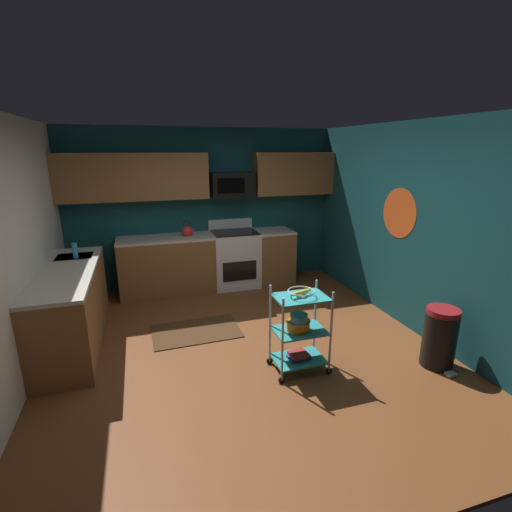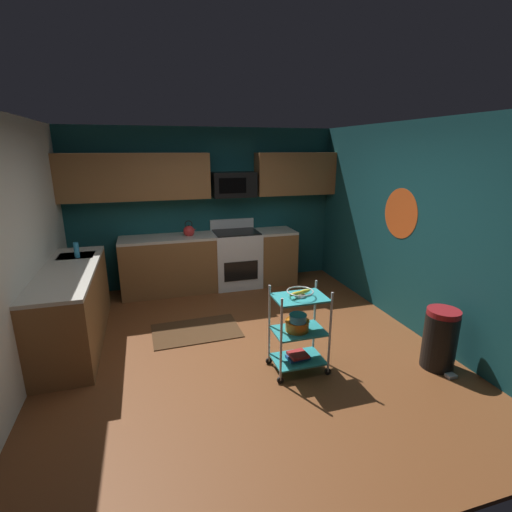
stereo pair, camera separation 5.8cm
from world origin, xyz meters
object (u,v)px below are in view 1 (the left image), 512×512
at_px(dish_soap_bottle, 75,251).
at_px(kettle, 187,231).
at_px(microwave, 232,185).
at_px(oven_range, 235,258).
at_px(fruit_bowl, 301,292).
at_px(book_stack, 299,355).
at_px(mixing_bowl_large, 298,325).
at_px(trash_can, 440,338).
at_px(mixing_bowl_small, 299,318).
at_px(rolling_cart, 300,330).

bearing_deg(dish_soap_bottle, kettle, 29.61).
relative_size(microwave, kettle, 2.65).
height_order(oven_range, microwave, microwave).
xyz_separation_m(microwave, fruit_bowl, (0.01, -2.80, -0.82)).
distance_m(microwave, fruit_bowl, 2.92).
height_order(book_stack, dish_soap_bottle, dish_soap_bottle).
bearing_deg(book_stack, mixing_bowl_large, -180.00).
distance_m(oven_range, kettle, 0.93).
height_order(book_stack, trash_can, trash_can).
distance_m(fruit_bowl, trash_can, 1.60).
bearing_deg(oven_range, trash_can, -64.37).
bearing_deg(fruit_bowl, trash_can, -14.41).
distance_m(fruit_bowl, kettle, 2.80).
height_order(kettle, dish_soap_bottle, kettle).
xyz_separation_m(book_stack, kettle, (-0.79, 2.69, 0.84)).
distance_m(mixing_bowl_large, mixing_bowl_small, 0.11).
bearing_deg(fruit_bowl, rolling_cart, 0.00).
relative_size(microwave, book_stack, 2.84).
bearing_deg(trash_can, mixing_bowl_small, 167.18).
xyz_separation_m(microwave, mixing_bowl_large, (-0.01, -2.80, -1.18)).
xyz_separation_m(oven_range, fruit_bowl, (0.01, -2.69, 0.40)).
bearing_deg(kettle, rolling_cart, -73.72).
xyz_separation_m(oven_range, mixing_bowl_small, (-0.02, -2.73, 0.14)).
bearing_deg(mixing_bowl_large, rolling_cart, 0.00).
height_order(microwave, mixing_bowl_small, microwave).
bearing_deg(fruit_bowl, dish_soap_bottle, 141.69).
xyz_separation_m(rolling_cart, dish_soap_bottle, (-2.31, 1.82, 0.57)).
xyz_separation_m(kettle, trash_can, (2.24, -3.06, -0.67)).
xyz_separation_m(oven_range, rolling_cart, (0.01, -2.69, -0.03)).
height_order(book_stack, kettle, kettle).
height_order(rolling_cart, book_stack, rolling_cart).
bearing_deg(fruit_bowl, mixing_bowl_large, 180.00).
xyz_separation_m(rolling_cart, book_stack, (-0.00, 0.00, -0.29)).
bearing_deg(dish_soap_bottle, oven_range, 20.75).
bearing_deg(book_stack, fruit_bowl, -90.00).
bearing_deg(fruit_bowl, mixing_bowl_small, -129.81).
xyz_separation_m(microwave, kettle, (-0.77, -0.11, -0.70)).
relative_size(fruit_bowl, mixing_bowl_large, 1.08).
xyz_separation_m(microwave, dish_soap_bottle, (-2.29, -0.97, -0.68)).
bearing_deg(mixing_bowl_large, book_stack, 0.00).
relative_size(fruit_bowl, dish_soap_bottle, 1.36).
relative_size(mixing_bowl_small, kettle, 0.69).
height_order(fruit_bowl, dish_soap_bottle, dish_soap_bottle).
distance_m(microwave, book_stack, 3.19).
height_order(oven_range, book_stack, oven_range).
bearing_deg(trash_can, kettle, 126.22).
height_order(rolling_cart, kettle, kettle).
xyz_separation_m(mixing_bowl_large, trash_can, (1.48, -0.37, -0.19)).
distance_m(kettle, dish_soap_bottle, 1.75).
bearing_deg(trash_can, book_stack, 165.59).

